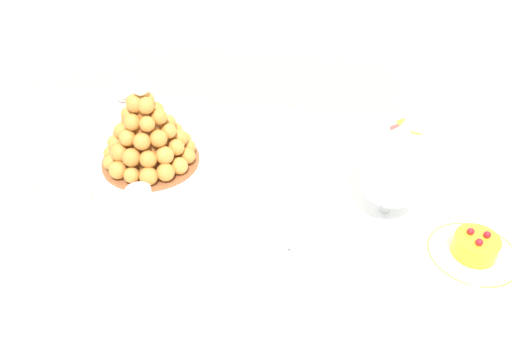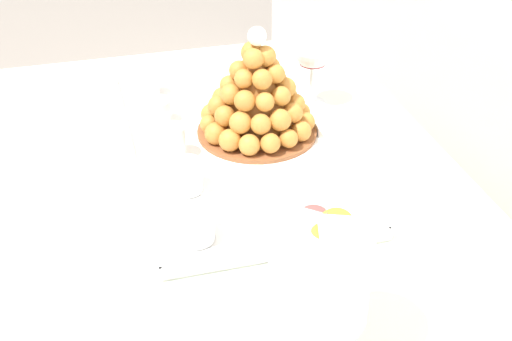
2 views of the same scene
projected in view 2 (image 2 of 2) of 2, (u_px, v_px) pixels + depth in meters
name	position (u px, v px, depth m)	size (l,w,h in m)	color
buffet_table	(236.00, 280.00, 1.13)	(1.50, 0.89, 0.75)	brown
serving_tray	(228.00, 147.00, 1.30)	(0.67, 0.36, 0.02)	white
croquembouche	(257.00, 96.00, 1.30)	(0.23, 0.23, 0.21)	brown
dessert_cup_left	(147.00, 83.00, 1.47)	(0.05, 0.05, 0.05)	silver
dessert_cup_mid_left	(158.00, 111.00, 1.37)	(0.05, 0.05, 0.05)	silver
dessert_cup_centre	(171.00, 143.00, 1.26)	(0.05, 0.05, 0.06)	silver
dessert_cup_mid_right	(186.00, 177.00, 1.17)	(0.05, 0.05, 0.06)	silver
dessert_cup_right	(194.00, 226.00, 1.06)	(0.06, 0.06, 0.05)	silver
macaron_goblet	(320.00, 269.00, 0.82)	(0.12, 0.12, 0.23)	white
wine_glass	(313.00, 54.00, 1.40)	(0.07, 0.07, 0.15)	silver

